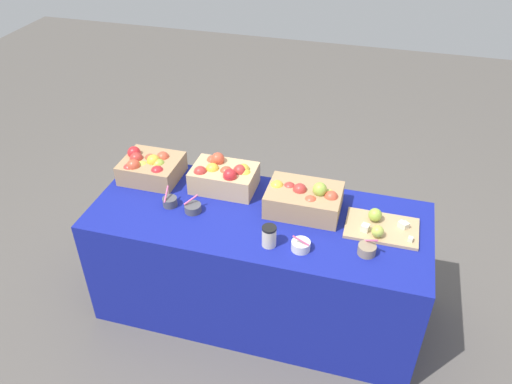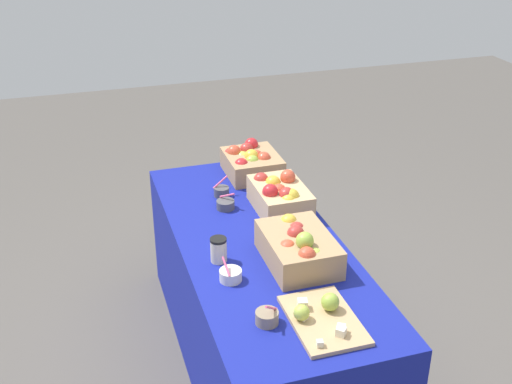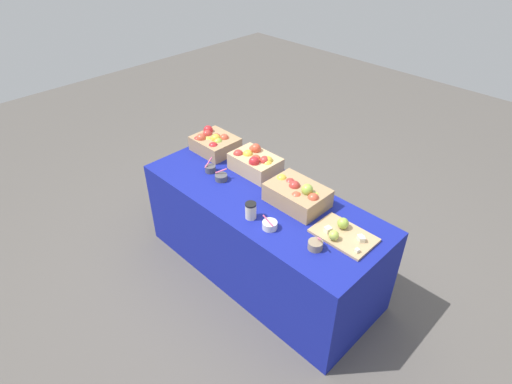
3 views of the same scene
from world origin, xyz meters
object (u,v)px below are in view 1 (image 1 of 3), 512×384
at_px(sample_bowl_near, 170,202).
at_px(sample_bowl_extra, 193,208).
at_px(apple_crate_middle, 224,176).
at_px(coffee_cup, 269,236).
at_px(cutting_board_front, 381,226).
at_px(sample_bowl_far, 367,249).
at_px(apple_crate_right, 305,199).
at_px(apple_crate_left, 150,167).
at_px(sample_bowl_mid, 301,245).

bearing_deg(sample_bowl_near, sample_bowl_extra, -6.30).
height_order(apple_crate_middle, sample_bowl_extra, apple_crate_middle).
relative_size(sample_bowl_extra, coffee_cup, 0.82).
distance_m(cutting_board_front, sample_bowl_far, 0.22).
bearing_deg(cutting_board_front, apple_crate_right, 172.05).
bearing_deg(sample_bowl_extra, apple_crate_right, 16.85).
bearing_deg(apple_crate_left, coffee_cup, -25.57).
bearing_deg(apple_crate_right, sample_bowl_mid, -81.62).
xyz_separation_m(sample_bowl_near, sample_bowl_far, (1.12, -0.11, 0.00)).
relative_size(sample_bowl_far, coffee_cup, 0.99).
bearing_deg(cutting_board_front, sample_bowl_extra, -173.27).
bearing_deg(apple_crate_middle, coffee_cup, -48.08).
xyz_separation_m(sample_bowl_far, sample_bowl_extra, (-0.98, 0.09, -0.00)).
bearing_deg(apple_crate_left, sample_bowl_near, -45.98).
xyz_separation_m(sample_bowl_near, sample_bowl_mid, (0.79, -0.16, -0.00)).
xyz_separation_m(apple_crate_right, cutting_board_front, (0.43, -0.06, -0.06)).
bearing_deg(apple_crate_right, sample_bowl_far, -35.70).
xyz_separation_m(apple_crate_right, coffee_cup, (-0.12, -0.34, -0.02)).
relative_size(sample_bowl_mid, sample_bowl_extra, 1.08).
bearing_deg(apple_crate_left, apple_crate_right, -4.05).
relative_size(sample_bowl_near, sample_bowl_mid, 1.07).
bearing_deg(cutting_board_front, coffee_cup, -152.79).
bearing_deg(sample_bowl_mid, coffee_cup, -176.29).
height_order(apple_crate_left, apple_crate_right, apple_crate_right).
height_order(apple_crate_left, cutting_board_front, apple_crate_left).
distance_m(apple_crate_middle, sample_bowl_mid, 0.69).
xyz_separation_m(apple_crate_right, sample_bowl_mid, (0.05, -0.33, -0.05)).
distance_m(apple_crate_middle, coffee_cup, 0.57).
bearing_deg(sample_bowl_extra, sample_bowl_near, 173.70).
bearing_deg(sample_bowl_extra, apple_crate_left, 146.11).
relative_size(apple_crate_middle, sample_bowl_mid, 3.63).
bearing_deg(sample_bowl_mid, cutting_board_front, 35.32).
relative_size(apple_crate_left, sample_bowl_mid, 3.33).
bearing_deg(apple_crate_left, sample_bowl_extra, -33.89).
distance_m(apple_crate_right, sample_bowl_near, 0.77).
distance_m(sample_bowl_mid, coffee_cup, 0.17).
bearing_deg(sample_bowl_far, apple_crate_left, 165.87).
bearing_deg(sample_bowl_far, sample_bowl_mid, -169.78).
bearing_deg(sample_bowl_extra, sample_bowl_far, -5.23).
bearing_deg(coffee_cup, apple_crate_right, 71.16).
distance_m(apple_crate_right, sample_bowl_far, 0.47).
xyz_separation_m(apple_crate_middle, coffee_cup, (0.38, -0.43, -0.03)).
distance_m(sample_bowl_near, sample_bowl_mid, 0.81).
xyz_separation_m(apple_crate_right, sample_bowl_far, (0.38, -0.27, -0.05)).
relative_size(cutting_board_front, sample_bowl_far, 3.33).
bearing_deg(cutting_board_front, sample_bowl_mid, -144.68).
bearing_deg(apple_crate_middle, cutting_board_front, -8.93).
xyz_separation_m(sample_bowl_near, coffee_cup, (0.63, -0.18, 0.03)).
distance_m(apple_crate_left, coffee_cup, 0.95).
distance_m(sample_bowl_near, sample_bowl_extra, 0.15).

